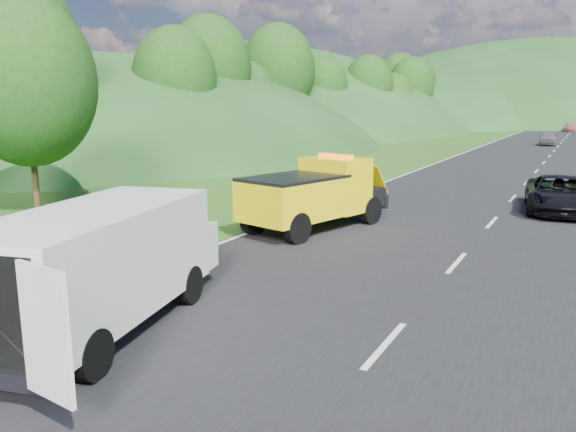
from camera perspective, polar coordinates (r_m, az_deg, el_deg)
The scene contains 13 objects.
ground at distance 13.24m, azimuth 0.17°, elevation -7.38°, with size 320.00×320.00×0.00m, color #38661E.
road_surface at distance 51.32m, azimuth 25.03°, elevation 5.52°, with size 14.00×200.00×0.02m, color black.
tree_line_left at distance 75.42m, azimuth 9.01°, elevation 7.94°, with size 14.00×140.00×14.00m, color #244F17, non-canonical shape.
tow_truck at distance 19.24m, azimuth 2.85°, elevation 2.28°, with size 3.49×6.18×2.51m.
white_van at distance 11.12m, azimuth -18.38°, elevation -4.38°, with size 4.32×7.16×2.38m.
woman at distance 15.51m, azimuth -10.82°, elevation -4.77°, with size 0.59×0.43×1.63m, color silver.
child at distance 13.45m, azimuth -12.42°, elevation -7.36°, with size 0.47×0.36×0.96m, color tan.
worker at distance 10.47m, azimuth -23.92°, elevation -13.61°, with size 1.25×0.72×1.93m, color black.
suitcase at distance 16.03m, azimuth -13.31°, elevation -3.39°, with size 0.32×0.18×0.52m, color brown.
spare_tire at distance 10.21m, azimuth -21.00°, elevation -14.03°, with size 0.64×0.64×0.20m, color black.
passing_suv at distance 24.81m, azimuth 25.67°, elevation 0.33°, with size 2.37×5.15×1.43m, color black.
dist_car_a at distance 65.16m, azimuth 24.95°, elevation 6.52°, with size 1.68×4.18×1.43m, color #505055.
dist_car_c at distance 99.73m, azimuth 26.77°, elevation 7.67°, with size 1.91×4.71×1.37m, color #9F4F52.
Camera 1 is at (5.90, -11.07, 4.24)m, focal length 35.00 mm.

